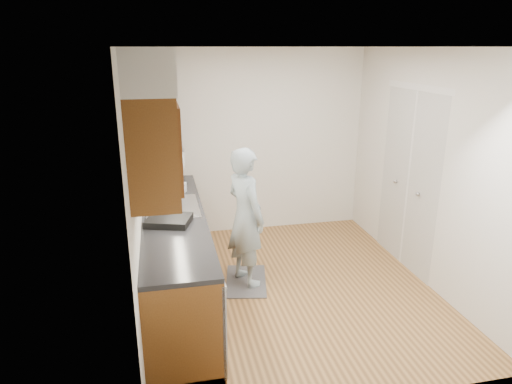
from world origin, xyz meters
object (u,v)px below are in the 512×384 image
soap_bottle_c (177,178)px  dish_rack (169,220)px  person (245,208)px  soap_bottle_b (182,185)px  soap_bottle_a (169,179)px

soap_bottle_c → dish_rack: 1.27m
person → soap_bottle_b: person is taller
dish_rack → soap_bottle_c: bearing=101.4°
dish_rack → soap_bottle_a: bearing=105.6°
soap_bottle_a → dish_rack: 1.03m
person → dish_rack: person is taller
person → dish_rack: size_ratio=4.42×
soap_bottle_c → soap_bottle_a: bearing=-113.0°
person → soap_bottle_c: (-0.67, 0.80, 0.15)m
soap_bottle_b → dish_rack: 0.96m
soap_bottle_a → soap_bottle_b: (0.14, -0.08, -0.06)m
person → soap_bottle_c: bearing=17.0°
soap_bottle_c → person: bearing=-50.2°
soap_bottle_a → soap_bottle_c: bearing=67.0°
soap_bottle_a → dish_rack: bearing=-92.2°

